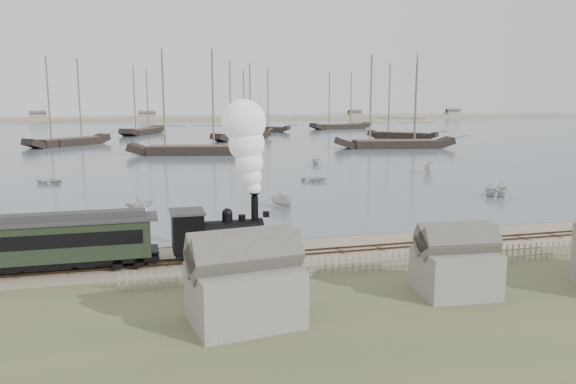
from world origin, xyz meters
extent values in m
plane|color=gray|center=(0.00, 0.00, 0.00)|extent=(600.00, 600.00, 0.00)
cube|color=#445261|center=(0.00, 170.00, 0.03)|extent=(600.00, 336.00, 0.06)
cube|color=#33231C|center=(0.00, -2.50, 0.10)|extent=(120.00, 0.08, 0.12)
cube|color=#33231C|center=(0.00, -1.50, 0.10)|extent=(120.00, 0.08, 0.12)
cube|color=#44352B|center=(0.00, -2.00, 0.03)|extent=(120.00, 1.80, 0.06)
cube|color=tan|center=(0.00, 250.00, 0.00)|extent=(500.00, 20.00, 1.80)
cube|color=black|center=(-8.88, -2.00, 0.77)|extent=(7.49, 2.20, 0.28)
cylinder|color=black|center=(-9.32, -2.00, 1.87)|extent=(4.63, 1.65, 1.65)
cube|color=black|center=(-11.74, -2.00, 2.09)|extent=(1.98, 2.42, 2.53)
cube|color=#303032|center=(-11.74, -2.00, 3.41)|extent=(2.20, 2.64, 0.13)
cylinder|color=black|center=(-7.23, -2.00, 3.36)|extent=(0.48, 0.48, 1.76)
sphere|color=black|center=(-9.10, -2.00, 3.16)|extent=(0.71, 0.71, 0.71)
cone|color=black|center=(-5.35, -2.00, 0.66)|extent=(1.54, 2.20, 2.20)
cube|color=black|center=(-6.45, -2.00, 2.97)|extent=(0.39, 0.39, 0.39)
cube|color=black|center=(-20.28, -2.00, 0.68)|extent=(13.26, 2.18, 0.33)
cube|color=black|center=(-20.28, -2.00, 2.01)|extent=(12.32, 2.37, 2.37)
cube|color=black|center=(-20.28, -3.20, 2.24)|extent=(11.37, 0.06, 0.85)
cube|color=black|center=(-20.28, -0.80, 2.24)|extent=(11.37, 0.06, 0.85)
cube|color=#303032|center=(-20.28, -2.00, 3.24)|extent=(13.26, 2.56, 0.17)
cube|color=#303032|center=(-20.28, -2.00, 3.52)|extent=(11.84, 1.14, 0.43)
imported|color=silver|center=(-15.43, 0.03, 0.45)|extent=(4.81, 5.32, 0.90)
imported|color=silver|center=(-14.77, 16.60, 0.81)|extent=(3.37, 3.58, 1.50)
imported|color=silver|center=(-1.21, 14.81, 0.75)|extent=(3.82, 2.76, 1.39)
imported|color=silver|center=(7.29, 30.48, 0.42)|extent=(3.37, 4.03, 0.72)
imported|color=silver|center=(23.78, 14.37, 0.90)|extent=(4.16, 4.03, 1.68)
imported|color=silver|center=(25.72, 34.17, 0.86)|extent=(4.43, 3.20, 1.61)
imported|color=silver|center=(-25.97, 37.35, 0.42)|extent=(3.90, 4.28, 0.73)
imported|color=silver|center=(13.20, 48.46, 0.83)|extent=(2.94, 2.55, 1.54)
imported|color=silver|center=(22.82, 14.96, 0.76)|extent=(3.20, 2.96, 1.40)
camera|label=1|loc=(-14.61, -38.41, 10.72)|focal=35.00mm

